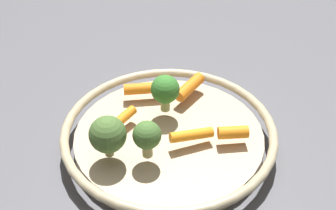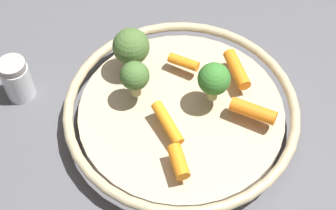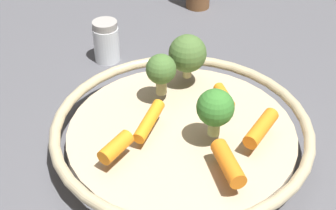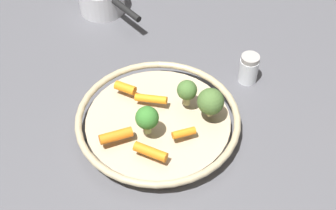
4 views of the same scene
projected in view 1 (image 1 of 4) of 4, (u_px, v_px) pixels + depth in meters
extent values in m
plane|color=#4C4C51|center=(169.00, 148.00, 0.81)|extent=(2.11, 2.11, 0.00)
cylinder|color=tan|center=(169.00, 141.00, 0.80)|extent=(0.30, 0.30, 0.03)
torus|color=tan|center=(169.00, 131.00, 0.78)|extent=(0.34, 0.34, 0.01)
cylinder|color=orange|center=(143.00, 88.00, 0.85)|extent=(0.07, 0.04, 0.02)
cylinder|color=orange|center=(124.00, 116.00, 0.79)|extent=(0.03, 0.05, 0.02)
cylinder|color=orange|center=(233.00, 131.00, 0.76)|extent=(0.05, 0.03, 0.02)
cylinder|color=orange|center=(191.00, 135.00, 0.75)|extent=(0.07, 0.05, 0.02)
cylinder|color=orange|center=(190.00, 87.00, 0.85)|extent=(0.04, 0.07, 0.02)
cylinder|color=tan|center=(147.00, 150.00, 0.72)|extent=(0.02, 0.02, 0.02)
sphere|color=#43682E|center=(147.00, 135.00, 0.71)|extent=(0.04, 0.04, 0.04)
cylinder|color=#98A866|center=(165.00, 104.00, 0.81)|extent=(0.02, 0.02, 0.02)
sphere|color=#34742A|center=(165.00, 89.00, 0.79)|extent=(0.05, 0.05, 0.05)
cylinder|color=tan|center=(109.00, 150.00, 0.73)|extent=(0.01, 0.01, 0.02)
sphere|color=#45662F|center=(108.00, 134.00, 0.71)|extent=(0.05, 0.05, 0.05)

